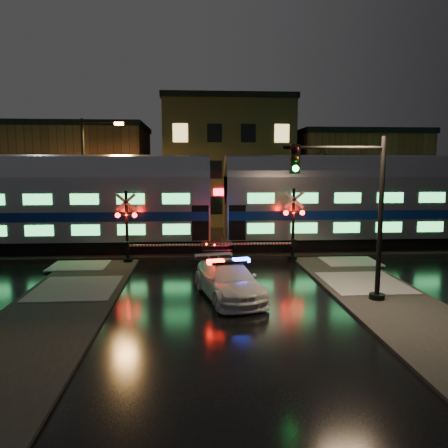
% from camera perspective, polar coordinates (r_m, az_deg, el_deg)
% --- Properties ---
extents(ground, '(120.00, 120.00, 0.00)m').
position_cam_1_polar(ground, '(22.76, -0.63, -6.33)').
color(ground, black).
rests_on(ground, ground).
extents(ballast, '(90.00, 4.20, 0.24)m').
position_cam_1_polar(ballast, '(27.61, -1.24, -3.62)').
color(ballast, black).
rests_on(ballast, ground).
extents(sidewalk_left, '(4.00, 20.00, 0.12)m').
position_cam_1_polar(sidewalk_left, '(17.72, -21.26, -10.67)').
color(sidewalk_left, '#2D2D2D').
rests_on(sidewalk_left, ground).
extents(sidewalk_right, '(4.00, 20.00, 0.12)m').
position_cam_1_polar(sidewalk_right, '(18.64, 21.23, -9.77)').
color(sidewalk_right, '#2D2D2D').
rests_on(sidewalk_right, ground).
extents(building_left, '(14.00, 10.00, 9.00)m').
position_cam_1_polar(building_left, '(45.61, -18.98, 5.89)').
color(building_left, brown).
rests_on(building_left, ground).
extents(building_mid, '(12.00, 11.00, 11.50)m').
position_cam_1_polar(building_mid, '(44.69, 0.23, 7.87)').
color(building_mid, brown).
rests_on(building_mid, ground).
extents(building_right, '(12.00, 10.00, 8.50)m').
position_cam_1_polar(building_right, '(47.00, 16.37, 5.72)').
color(building_right, brown).
rests_on(building_right, ground).
extents(train, '(51.00, 3.12, 5.92)m').
position_cam_1_polar(train, '(27.18, -0.87, 3.15)').
color(train, black).
rests_on(train, ballast).
extents(police_car, '(3.13, 5.42, 1.65)m').
position_cam_1_polar(police_car, '(18.30, 0.59, -7.34)').
color(police_car, white).
rests_on(police_car, ground).
extents(crossing_signal_right, '(5.95, 0.66, 4.21)m').
position_cam_1_polar(crossing_signal_right, '(25.22, 8.27, -1.01)').
color(crossing_signal_right, black).
rests_on(crossing_signal_right, ground).
extents(crossing_signal_left, '(5.82, 0.66, 4.12)m').
position_cam_1_polar(crossing_signal_left, '(24.89, -11.77, -1.30)').
color(crossing_signal_left, black).
rests_on(crossing_signal_left, ground).
extents(traffic_light, '(4.27, 0.74, 6.60)m').
position_cam_1_polar(traffic_light, '(17.87, 16.79, 0.99)').
color(traffic_light, black).
rests_on(traffic_light, ground).
extents(streetlight, '(2.91, 0.30, 8.71)m').
position_cam_1_polar(streetlight, '(31.91, -17.30, 6.40)').
color(streetlight, black).
rests_on(streetlight, ground).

